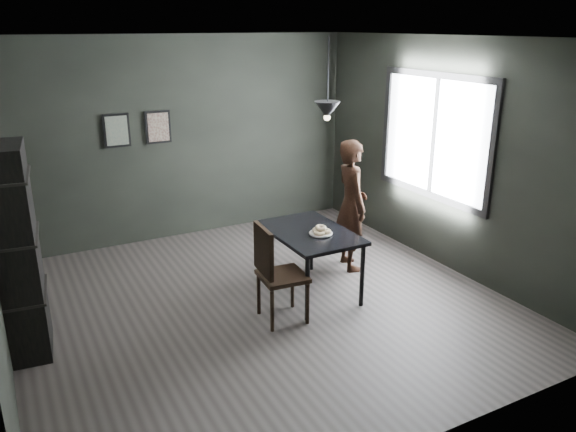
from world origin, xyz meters
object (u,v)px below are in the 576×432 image
woman (351,205)px  shelf_unit (16,253)px  pendant_lamp (327,110)px  white_plate (321,234)px  wood_chair (274,268)px  cafe_table (310,238)px

woman → shelf_unit: size_ratio=0.83×
shelf_unit → pendant_lamp: (3.17, -0.10, 1.07)m
white_plate → wood_chair: 0.75m
woman → shelf_unit: 3.74m
cafe_table → woman: (0.81, 0.40, 0.14)m
white_plate → pendant_lamp: pendant_lamp is taller
cafe_table → woman: bearing=26.0°
woman → pendant_lamp: pendant_lamp is taller
wood_chair → shelf_unit: size_ratio=0.53×
cafe_table → wood_chair: size_ratio=1.15×
shelf_unit → pendant_lamp: 3.35m
white_plate → woman: size_ratio=0.14×
cafe_table → pendant_lamp: (0.25, 0.10, 1.38)m
pendant_lamp → woman: bearing=27.7°
wood_chair → shelf_unit: bearing=170.6°
wood_chair → woman: bearing=33.3°
wood_chair → shelf_unit: (-2.28, 0.59, 0.39)m
pendant_lamp → shelf_unit: bearing=178.2°
white_plate → wood_chair: wood_chair is taller
cafe_table → wood_chair: (-0.64, -0.39, -0.08)m
cafe_table → wood_chair: bearing=-149.0°
white_plate → pendant_lamp: size_ratio=0.27×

